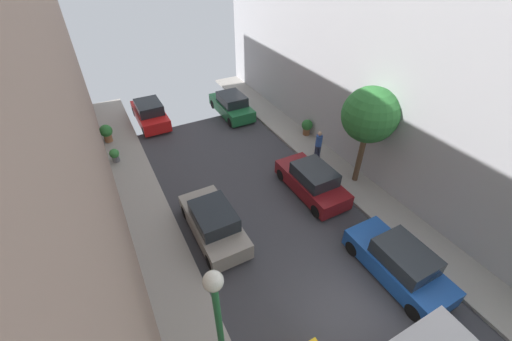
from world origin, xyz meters
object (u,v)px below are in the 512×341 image
(parked_car_right_3, at_px, (312,181))
(pedestrian, at_px, (319,144))
(potted_plant_2, at_px, (106,132))
(potted_plant_3, at_px, (307,126))
(parked_car_left_3, at_px, (214,223))
(street_tree_1, at_px, (370,115))
(parked_car_right_2, at_px, (399,263))
(parked_car_right_4, at_px, (232,105))
(lamp_post, at_px, (219,321))
(parked_car_left_4, at_px, (150,113))
(potted_plant_4, at_px, (115,155))

(parked_car_right_3, distance_m, pedestrian, 2.99)
(pedestrian, distance_m, potted_plant_2, 12.83)
(potted_plant_2, xyz_separation_m, potted_plant_3, (11.34, -5.12, -0.06))
(parked_car_left_3, xyz_separation_m, street_tree_1, (7.96, -0.08, 3.21))
(parked_car_right_2, xyz_separation_m, potted_plant_3, (2.97, 10.18, 0.01))
(parked_car_right_4, xyz_separation_m, lamp_post, (-7.30, -15.52, 2.92))
(parked_car_left_4, relative_size, potted_plant_2, 3.78)
(parked_car_left_4, height_order, potted_plant_2, parked_car_left_4)
(parked_car_left_3, relative_size, parked_car_right_3, 1.00)
(potted_plant_3, distance_m, lamp_post, 14.99)
(lamp_post, bearing_deg, pedestrian, 41.07)
(parked_car_left_4, relative_size, potted_plant_4, 5.38)
(parked_car_right_3, xyz_separation_m, potted_plant_3, (2.97, 4.63, 0.01))
(potted_plant_2, bearing_deg, parked_car_right_4, -0.91)
(parked_car_right_4, xyz_separation_m, potted_plant_2, (-8.37, 0.13, 0.07))
(parked_car_left_3, height_order, parked_car_right_2, same)
(parked_car_right_4, bearing_deg, pedestrian, -74.96)
(pedestrian, relative_size, potted_plant_3, 1.68)
(potted_plant_2, bearing_deg, parked_car_right_3, -49.35)
(parked_car_left_3, relative_size, parked_car_right_4, 1.00)
(potted_plant_4, relative_size, lamp_post, 0.15)
(parked_car_right_3, bearing_deg, parked_car_right_4, 90.00)
(street_tree_1, bearing_deg, potted_plant_4, 144.70)
(potted_plant_4, distance_m, lamp_post, 13.60)
(parked_car_right_2, height_order, potted_plant_4, parked_car_right_2)
(parked_car_left_3, height_order, lamp_post, lamp_post)
(parked_car_right_2, bearing_deg, street_tree_1, 63.62)
(potted_plant_3, distance_m, potted_plant_4, 11.60)
(parked_car_left_3, height_order, street_tree_1, street_tree_1)
(street_tree_1, xyz_separation_m, potted_plant_2, (-10.93, 10.14, -3.14))
(parked_car_right_3, bearing_deg, parked_car_right_2, -90.00)
(parked_car_left_4, distance_m, parked_car_right_3, 12.36)
(parked_car_right_2, height_order, parked_car_right_3, same)
(parked_car_right_3, height_order, street_tree_1, street_tree_1)
(pedestrian, bearing_deg, parked_car_right_2, -104.44)
(parked_car_right_3, relative_size, potted_plant_3, 4.11)
(street_tree_1, relative_size, potted_plant_3, 5.01)
(pedestrian, height_order, potted_plant_2, pedestrian)
(parked_car_left_3, relative_size, parked_car_left_4, 1.00)
(parked_car_left_4, distance_m, parked_car_right_2, 17.52)
(parked_car_left_4, relative_size, pedestrian, 2.44)
(parked_car_left_3, relative_size, street_tree_1, 0.82)
(parked_car_left_3, height_order, parked_car_left_4, same)
(potted_plant_3, xyz_separation_m, lamp_post, (-10.27, -10.53, 2.91))
(parked_car_right_3, xyz_separation_m, potted_plant_4, (-8.32, 7.31, -0.14))
(potted_plant_3, height_order, potted_plant_4, potted_plant_3)
(pedestrian, distance_m, potted_plant_4, 11.52)
(parked_car_left_4, height_order, parked_car_right_3, same)
(parked_car_left_4, bearing_deg, pedestrian, -50.33)
(parked_car_left_4, relative_size, parked_car_right_3, 1.00)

